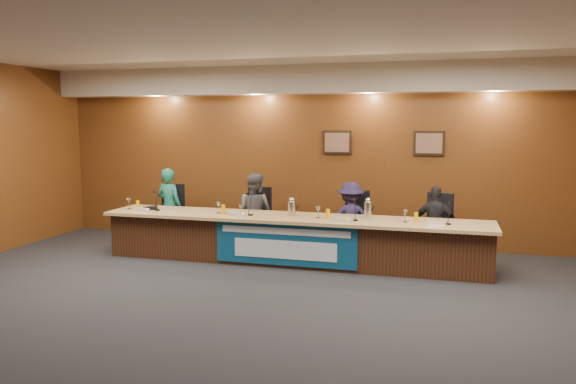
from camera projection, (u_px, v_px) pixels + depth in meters
name	position (u px, v px, depth m)	size (l,w,h in m)	color
floor	(238.00, 311.00, 6.60)	(10.00, 10.00, 0.00)	black
ceiling	(235.00, 32.00, 6.20)	(10.00, 8.00, 0.04)	silver
wall_back	(316.00, 156.00, 10.22)	(10.00, 0.04, 3.20)	#5A3013
soffit	(313.00, 80.00, 9.81)	(10.00, 0.50, 0.50)	beige
dais_body	(292.00, 241.00, 8.85)	(6.00, 0.80, 0.70)	#3C1F10
dais_top	(291.00, 218.00, 8.75)	(6.10, 0.95, 0.05)	tan
banner	(285.00, 244.00, 8.45)	(2.20, 0.02, 0.65)	navy
banner_text_upper	(285.00, 232.00, 8.41)	(2.00, 0.01, 0.10)	silver
banner_text_lower	(285.00, 250.00, 8.44)	(1.60, 0.01, 0.28)	silver
wall_photo_left	(337.00, 142.00, 10.05)	(0.52, 0.04, 0.42)	black
wall_photo_right	(429.00, 143.00, 9.61)	(0.52, 0.04, 0.42)	black
panelist_a	(169.00, 207.00, 10.08)	(0.51, 0.33, 1.39)	#186353
panelist_b	(254.00, 212.00, 9.64)	(0.65, 0.51, 1.35)	#4C4D51
panelist_c	(351.00, 220.00, 9.19)	(0.80, 0.46, 1.24)	#1E1837
panelist_d	(436.00, 225.00, 8.83)	(0.71, 0.30, 1.22)	black
office_chair_a	(172.00, 218.00, 10.20)	(0.48, 0.48, 0.08)	black
office_chair_b	(256.00, 222.00, 9.76)	(0.48, 0.48, 0.08)	black
office_chair_c	(352.00, 227.00, 9.30)	(0.48, 0.48, 0.08)	black
office_chair_d	(435.00, 231.00, 8.94)	(0.48, 0.48, 0.08)	black
nameplate_a	(140.00, 209.00, 9.17)	(0.24, 0.06, 0.09)	white
microphone_a	(158.00, 210.00, 9.31)	(0.07, 0.07, 0.02)	black
juice_glass_a	(138.00, 205.00, 9.45)	(0.06, 0.06, 0.15)	#FCA800
water_glass_a	(129.00, 204.00, 9.48)	(0.08, 0.08, 0.18)	silver
nameplate_b	(235.00, 213.00, 8.75)	(0.24, 0.06, 0.09)	white
microphone_b	(251.00, 215.00, 8.83)	(0.07, 0.07, 0.02)	black
juice_glass_b	(223.00, 209.00, 8.97)	(0.06, 0.06, 0.15)	#FCA800
water_glass_b	(219.00, 208.00, 9.04)	(0.08, 0.08, 0.18)	silver
nameplate_c	(340.00, 219.00, 8.24)	(0.24, 0.06, 0.09)	white
microphone_c	(355.00, 220.00, 8.35)	(0.07, 0.07, 0.02)	black
juice_glass_c	(328.00, 214.00, 8.52)	(0.06, 0.06, 0.15)	#FCA800
water_glass_c	(318.00, 212.00, 8.57)	(0.08, 0.08, 0.18)	silver
nameplate_d	(436.00, 223.00, 7.95)	(0.24, 0.06, 0.09)	white
microphone_d	(449.00, 224.00, 8.03)	(0.07, 0.07, 0.02)	black
juice_glass_d	(416.00, 217.00, 8.20)	(0.06, 0.06, 0.15)	#FCA800
water_glass_d	(405.00, 216.00, 8.21)	(0.08, 0.08, 0.18)	silver
carafe_mid	(292.00, 208.00, 8.83)	(0.13, 0.13, 0.22)	silver
carafe_right	(368.00, 210.00, 8.51)	(0.12, 0.12, 0.26)	silver
speakerphone	(153.00, 208.00, 9.45)	(0.32, 0.32, 0.05)	black
paper_stack	(436.00, 224.00, 8.07)	(0.22, 0.30, 0.01)	white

